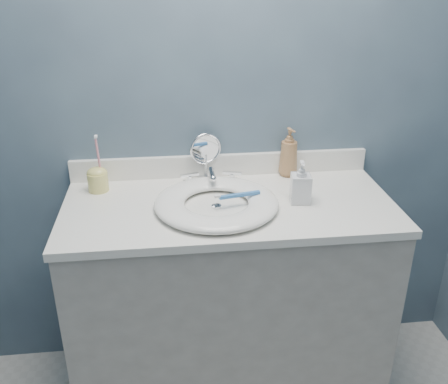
{
  "coord_description": "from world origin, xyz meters",
  "views": [
    {
      "loc": [
        -0.21,
        -0.66,
        1.7
      ],
      "look_at": [
        -0.02,
        0.94,
        0.94
      ],
      "focal_mm": 40.0,
      "sensor_mm": 36.0,
      "label": 1
    }
  ],
  "objects": [
    {
      "name": "toothbrush_holder",
      "position": [
        -0.49,
        1.14,
        0.93
      ],
      "size": [
        0.08,
        0.08,
        0.23
      ],
      "rotation": [
        0.0,
        0.0,
        -0.24
      ],
      "color": "#DED36F",
      "rests_on": "countertop"
    },
    {
      "name": "countertop",
      "position": [
        0.0,
        0.97,
        0.86
      ],
      "size": [
        1.22,
        0.57,
        0.03
      ],
      "primitive_type": "cube",
      "color": "white",
      "rests_on": "vanity_cabinet"
    },
    {
      "name": "back_wall",
      "position": [
        0.0,
        1.25,
        1.2
      ],
      "size": [
        2.2,
        0.02,
        2.4
      ],
      "primitive_type": "cube",
      "color": "#415262",
      "rests_on": "ground"
    },
    {
      "name": "vanity_cabinet",
      "position": [
        0.0,
        0.97,
        0.42
      ],
      "size": [
        1.2,
        0.55,
        0.85
      ],
      "primitive_type": "cube",
      "color": "#B3ACA3",
      "rests_on": "ground"
    },
    {
      "name": "backsplash",
      "position": [
        0.0,
        1.24,
        0.93
      ],
      "size": [
        1.22,
        0.02,
        0.09
      ],
      "primitive_type": "cube",
      "color": "white",
      "rests_on": "countertop"
    },
    {
      "name": "makeup_mirror",
      "position": [
        -0.06,
        1.21,
        0.99
      ],
      "size": [
        0.13,
        0.07,
        0.19
      ],
      "rotation": [
        0.0,
        0.0,
        0.26
      ],
      "color": "silver",
      "rests_on": "countertop"
    },
    {
      "name": "drain",
      "position": [
        -0.05,
        0.94,
        0.88
      ],
      "size": [
        0.04,
        0.04,
        0.01
      ],
      "primitive_type": "cylinder",
      "color": "silver",
      "rests_on": "countertop"
    },
    {
      "name": "faucet",
      "position": [
        -0.05,
        1.14,
        0.91
      ],
      "size": [
        0.25,
        0.13,
        0.07
      ],
      "color": "silver",
      "rests_on": "countertop"
    },
    {
      "name": "basin",
      "position": [
        -0.05,
        0.94,
        0.9
      ],
      "size": [
        0.45,
        0.45,
        0.04
      ],
      "primitive_type": null,
      "color": "white",
      "rests_on": "countertop"
    },
    {
      "name": "soap_bottle_amber",
      "position": [
        0.28,
        1.21,
        0.98
      ],
      "size": [
        0.09,
        0.09,
        0.2
      ],
      "primitive_type": "imported",
      "rotation": [
        0.0,
        0.0,
        0.25
      ],
      "color": "#9D7047",
      "rests_on": "countertop"
    },
    {
      "name": "soap_bottle_clear",
      "position": [
        0.26,
        0.96,
        0.96
      ],
      "size": [
        0.08,
        0.08,
        0.16
      ],
      "primitive_type": "imported",
      "rotation": [
        0.0,
        0.0,
        -0.12
      ],
      "color": "silver",
      "rests_on": "countertop"
    },
    {
      "name": "toothbrush_lying",
      "position": [
        0.03,
        0.95,
        0.92
      ],
      "size": [
        0.17,
        0.05,
        0.02
      ],
      "rotation": [
        0.0,
        0.0,
        0.21
      ],
      "color": "#3472B9",
      "rests_on": "basin"
    }
  ]
}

